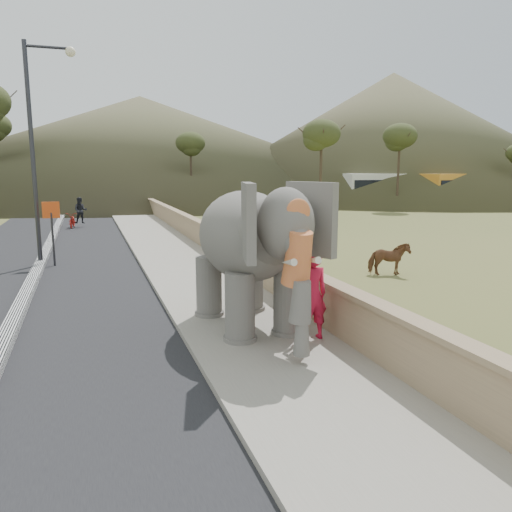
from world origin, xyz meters
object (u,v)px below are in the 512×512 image
Objects in this scene: motorcyclist at (76,216)px; elephant_and_man at (247,255)px; cow at (389,259)px; lamppost at (40,132)px.

elephant_and_man is at bearing -79.90° from motorcyclist.
cow is 0.30× the size of elephant_and_man.
elephant_and_man reaches higher than motorcyclist.
cow is 20.74m from motorcyclist.
motorcyclist is at bearing 100.10° from elephant_and_man.
lamppost is at bearing 116.00° from elephant_and_man.
lamppost is 11.20m from elephant_and_man.
lamppost is 13.09m from motorcyclist.
lamppost is 5.97× the size of cow.
motorcyclist reaches higher than cow.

